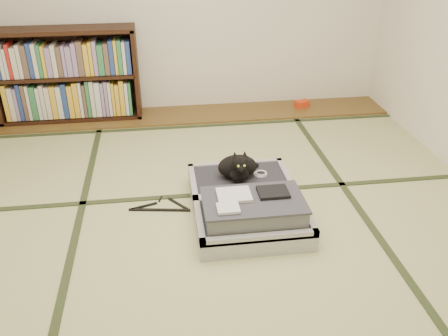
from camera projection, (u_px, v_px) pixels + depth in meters
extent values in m
plane|color=#BEBE7F|center=(224.00, 224.00, 3.28)|extent=(4.50, 4.50, 0.00)
cube|color=brown|center=(198.00, 114.00, 5.01)|extent=(4.00, 0.50, 0.02)
cube|color=red|center=(302.00, 104.00, 5.15)|extent=(0.17, 0.14, 0.07)
cube|color=#2D381E|center=(75.00, 236.00, 3.16)|extent=(0.05, 4.50, 0.01)
cube|color=#2D381E|center=(362.00, 212.00, 3.40)|extent=(0.05, 4.50, 0.01)
cube|color=#2D381E|center=(217.00, 193.00, 3.63)|extent=(4.00, 0.05, 0.01)
cube|color=#2D381E|center=(201.00, 126.00, 4.75)|extent=(4.00, 0.05, 0.01)
cube|color=black|center=(136.00, 72.00, 4.78)|extent=(0.04, 0.32, 0.89)
cube|color=black|center=(74.00, 116.00, 4.91)|extent=(1.39, 0.32, 0.04)
cube|color=black|center=(60.00, 30.00, 4.49)|extent=(1.39, 0.32, 0.04)
cube|color=black|center=(68.00, 75.00, 4.70)|extent=(1.33, 0.32, 0.03)
cube|color=black|center=(70.00, 71.00, 4.83)|extent=(1.39, 0.02, 0.89)
cube|color=gray|center=(71.00, 97.00, 4.79)|extent=(1.25, 0.22, 0.38)
cube|color=gray|center=(64.00, 57.00, 4.59)|extent=(1.25, 0.22, 0.34)
cube|color=silver|center=(253.00, 226.00, 3.15)|extent=(0.75, 0.50, 0.13)
cube|color=#28282F|center=(253.00, 221.00, 3.14)|extent=(0.67, 0.42, 0.10)
cube|color=silver|center=(260.00, 238.00, 2.92)|extent=(0.75, 0.04, 0.05)
cube|color=silver|center=(247.00, 198.00, 3.32)|extent=(0.75, 0.04, 0.05)
cube|color=silver|center=(199.00, 221.00, 3.08)|extent=(0.04, 0.50, 0.05)
cube|color=silver|center=(305.00, 213.00, 3.16)|extent=(0.04, 0.50, 0.05)
cube|color=silver|center=(240.00, 187.00, 3.59)|extent=(0.75, 0.50, 0.13)
cube|color=#28282F|center=(240.00, 183.00, 3.57)|extent=(0.67, 0.42, 0.10)
cube|color=silver|center=(246.00, 195.00, 3.35)|extent=(0.75, 0.04, 0.05)
cube|color=silver|center=(235.00, 165.00, 3.75)|extent=(0.75, 0.04, 0.05)
cube|color=silver|center=(193.00, 183.00, 3.51)|extent=(0.04, 0.50, 0.05)
cube|color=silver|center=(286.00, 176.00, 3.60)|extent=(0.04, 0.50, 0.05)
cylinder|color=black|center=(246.00, 196.00, 3.34)|extent=(0.68, 0.02, 0.02)
cube|color=gray|center=(253.00, 210.00, 3.09)|extent=(0.64, 0.39, 0.13)
cube|color=#3C3C44|center=(253.00, 200.00, 3.06)|extent=(0.66, 0.41, 0.02)
cube|color=silver|center=(234.00, 195.00, 3.08)|extent=(0.22, 0.18, 0.02)
cube|color=black|center=(273.00, 192.00, 3.11)|extent=(0.20, 0.16, 0.02)
cube|color=silver|center=(228.00, 208.00, 2.94)|extent=(0.14, 0.12, 0.02)
cube|color=white|center=(225.00, 250.00, 2.92)|extent=(0.06, 0.01, 0.04)
cube|color=white|center=(244.00, 250.00, 2.94)|extent=(0.05, 0.01, 0.04)
cube|color=orange|center=(299.00, 244.00, 2.97)|extent=(0.05, 0.01, 0.04)
cube|color=#197F33|center=(288.00, 242.00, 2.95)|extent=(0.04, 0.01, 0.03)
ellipsoid|color=black|center=(237.00, 167.00, 3.52)|extent=(0.29, 0.19, 0.18)
ellipsoid|color=black|center=(239.00, 175.00, 3.46)|extent=(0.14, 0.10, 0.10)
ellipsoid|color=black|center=(240.00, 163.00, 3.38)|extent=(0.12, 0.11, 0.12)
sphere|color=black|center=(241.00, 169.00, 3.35)|extent=(0.06, 0.06, 0.06)
cone|color=black|center=(235.00, 155.00, 3.36)|extent=(0.04, 0.05, 0.06)
cone|color=black|center=(245.00, 154.00, 3.37)|extent=(0.04, 0.05, 0.06)
sphere|color=#A5BF33|center=(238.00, 166.00, 3.33)|extent=(0.02, 0.02, 0.02)
sphere|color=#A5BF33|center=(244.00, 166.00, 3.33)|extent=(0.02, 0.02, 0.02)
cylinder|color=black|center=(248.00, 168.00, 3.64)|extent=(0.18, 0.11, 0.03)
torus|color=white|center=(260.00, 174.00, 3.59)|extent=(0.10, 0.10, 0.01)
torus|color=white|center=(261.00, 173.00, 3.58)|extent=(0.09, 0.09, 0.01)
cube|color=black|center=(161.00, 210.00, 3.42)|extent=(0.43, 0.09, 0.01)
cube|color=black|center=(143.00, 206.00, 3.46)|extent=(0.21, 0.08, 0.01)
cube|color=black|center=(178.00, 204.00, 3.49)|extent=(0.14, 0.18, 0.01)
cylinder|color=black|center=(160.00, 199.00, 3.55)|extent=(0.03, 0.08, 0.01)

